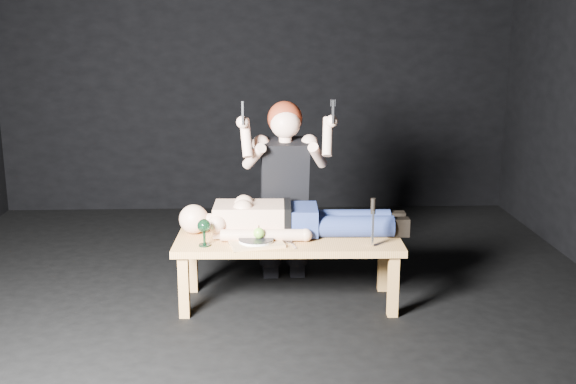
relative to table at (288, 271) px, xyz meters
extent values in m
plane|color=black|center=(-0.23, 0.00, -0.23)|extent=(5.00, 5.00, 0.00)
plane|color=black|center=(-0.23, 2.50, 1.27)|extent=(5.00, 0.00, 5.00)
cube|color=tan|center=(0.00, 0.00, 0.00)|extent=(1.48, 0.59, 0.45)
cube|color=tan|center=(-0.21, -0.12, 0.24)|extent=(0.37, 0.30, 0.02)
cylinder|color=white|center=(-0.21, -0.12, 0.25)|extent=(0.26, 0.26, 0.02)
sphere|color=#61AF25|center=(-0.19, -0.11, 0.30)|extent=(0.07, 0.07, 0.07)
cube|color=#B2B2B7|center=(-0.36, -0.17, 0.23)|extent=(0.06, 0.15, 0.01)
cube|color=#B2B2B7|center=(0.02, -0.15, 0.23)|extent=(0.04, 0.16, 0.01)
cube|color=#B2B2B7|center=(-0.03, -0.09, 0.23)|extent=(0.13, 0.10, 0.01)
camera|label=1|loc=(-0.17, -4.28, 1.57)|focal=42.79mm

